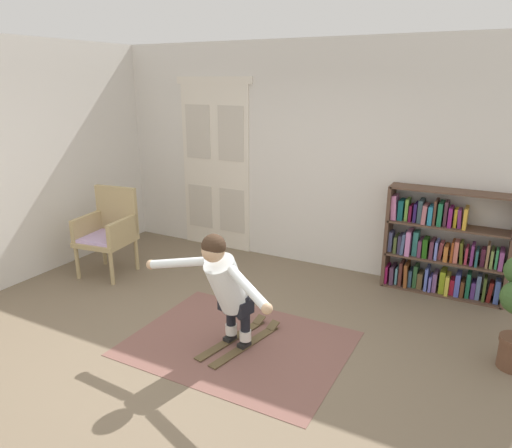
# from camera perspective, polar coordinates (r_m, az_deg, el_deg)

# --- Properties ---
(ground_plane) EXTENTS (7.20, 7.20, 0.00)m
(ground_plane) POSITION_cam_1_polar(r_m,az_deg,el_deg) (4.49, -5.81, -15.48)
(ground_plane) COLOR #74634E
(back_wall) EXTENTS (6.00, 0.10, 2.90)m
(back_wall) POSITION_cam_1_polar(r_m,az_deg,el_deg) (6.18, 7.37, 8.04)
(back_wall) COLOR silver
(back_wall) RESTS_ON ground
(side_wall_left) EXTENTS (0.10, 6.00, 2.90)m
(side_wall_left) POSITION_cam_1_polar(r_m,az_deg,el_deg) (6.31, -27.51, 6.44)
(side_wall_left) COLOR silver
(side_wall_left) RESTS_ON ground
(double_door) EXTENTS (1.22, 0.05, 2.45)m
(double_door) POSITION_cam_1_polar(r_m,az_deg,el_deg) (6.85, -4.93, 7.14)
(double_door) COLOR silver
(double_door) RESTS_ON ground
(rug) EXTENTS (2.01, 1.53, 0.01)m
(rug) POSITION_cam_1_polar(r_m,az_deg,el_deg) (4.63, -2.16, -14.27)
(rug) COLOR brown
(rug) RESTS_ON ground
(bookshelf) EXTENTS (1.35, 0.30, 1.24)m
(bookshelf) POSITION_cam_1_polar(r_m,az_deg,el_deg) (5.83, 21.42, -2.78)
(bookshelf) COLOR brown
(bookshelf) RESTS_ON ground
(wicker_chair) EXTENTS (0.67, 0.67, 1.10)m
(wicker_chair) POSITION_cam_1_polar(r_m,az_deg,el_deg) (6.28, -17.43, -0.61)
(wicker_chair) COLOR tan
(wicker_chair) RESTS_ON ground
(skis_pair) EXTENTS (0.45, 0.97, 0.07)m
(skis_pair) POSITION_cam_1_polar(r_m,az_deg,el_deg) (4.64, -1.88, -13.91)
(skis_pair) COLOR brown
(skis_pair) RESTS_ON rug
(person_skier) EXTENTS (1.45, 0.74, 1.10)m
(person_skier) POSITION_cam_1_polar(r_m,az_deg,el_deg) (4.20, -3.75, -7.14)
(person_skier) COLOR white
(person_skier) RESTS_ON skis_pair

